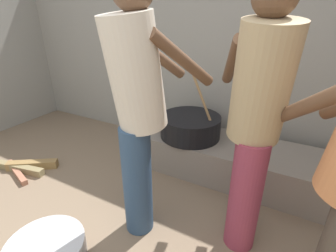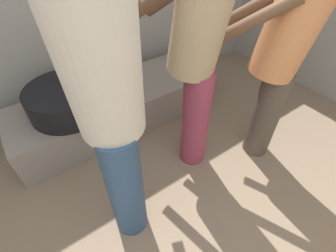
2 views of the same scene
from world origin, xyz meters
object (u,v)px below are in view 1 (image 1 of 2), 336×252
(cook_in_cream_shirt, at_px, (137,103))
(cook_in_tan_shirt, at_px, (257,114))
(cooking_pot_main, at_px, (190,126))
(metal_mixing_bowl, at_px, (46,251))

(cook_in_cream_shirt, bearing_deg, cook_in_tan_shirt, 17.77)
(cook_in_tan_shirt, bearing_deg, cooking_pot_main, 135.04)
(cooking_pot_main, xyz_separation_m, cook_in_tan_shirt, (0.68, -0.68, 0.49))
(cook_in_cream_shirt, bearing_deg, metal_mixing_bowl, -125.17)
(metal_mixing_bowl, bearing_deg, cook_in_cream_shirt, 54.83)
(cook_in_tan_shirt, bearing_deg, cook_in_cream_shirt, -162.23)
(cooking_pot_main, relative_size, metal_mixing_bowl, 1.35)
(cook_in_tan_shirt, distance_m, metal_mixing_bowl, 1.55)
(cook_in_tan_shirt, xyz_separation_m, metal_mixing_bowl, (-1.04, -0.76, -0.87))
(cooking_pot_main, height_order, metal_mixing_bowl, cooking_pot_main)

